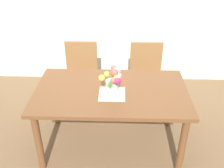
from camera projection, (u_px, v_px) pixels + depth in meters
ground_plane at (111, 143)px, 3.03m from camera, size 12.00×12.00×0.00m
dining_table at (111, 98)px, 2.70m from camera, size 1.56×0.91×0.73m
chair_left at (81, 71)px, 3.46m from camera, size 0.42×0.42×0.90m
chair_right at (146, 72)px, 3.43m from camera, size 0.42×0.42×0.90m
placemat at (112, 94)px, 2.58m from camera, size 0.26×0.26×0.01m
flower_vase at (113, 81)px, 2.51m from camera, size 0.23×0.28×0.27m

